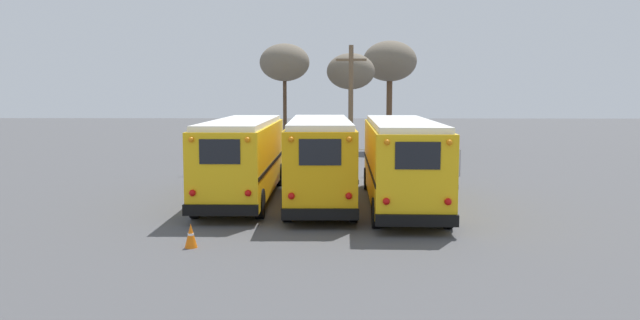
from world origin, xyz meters
The scene contains 10 objects.
ground_plane centered at (0.00, 0.00, 0.00)m, with size 160.00×160.00×0.00m, color #4C4C4F.
school_bus_0 centered at (-3.14, 0.52, 1.78)m, with size 2.56×10.42×3.27m.
school_bus_1 centered at (0.00, -0.16, 1.80)m, with size 2.71×10.05×3.32m.
school_bus_2 centered at (3.14, -0.70, 1.79)m, with size 2.75×10.83×3.31m.
utility_pole centered at (1.57, 12.25, 3.72)m, with size 1.80×0.27×7.10m.
bare_tree_0 centered at (-2.63, 16.35, 6.25)m, with size 3.25×3.25×7.51m.
bare_tree_1 centered at (1.72, 18.04, 5.72)m, with size 3.25×3.25×6.99m.
bare_tree_2 centered at (4.76, 22.56, 6.60)m, with size 4.01×4.01×8.18m.
fence_line centered at (0.00, 7.82, 0.98)m, with size 14.34×0.06×1.42m.
traffic_cone centered at (-3.50, -7.39, 0.34)m, with size 0.36×0.36×0.69m.
Camera 1 is at (0.49, -24.55, 4.37)m, focal length 35.00 mm.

